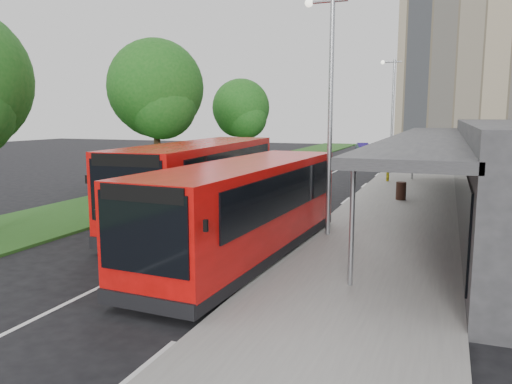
# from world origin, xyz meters

# --- Properties ---
(ground) EXTENTS (120.00, 120.00, 0.00)m
(ground) POSITION_xyz_m (0.00, 0.00, 0.00)
(ground) COLOR black
(ground) RESTS_ON ground
(pavement) EXTENTS (5.00, 80.00, 0.15)m
(pavement) POSITION_xyz_m (6.00, 20.00, 0.07)
(pavement) COLOR gray
(pavement) RESTS_ON ground
(grass_verge) EXTENTS (5.00, 80.00, 0.10)m
(grass_verge) POSITION_xyz_m (-7.00, 20.00, 0.05)
(grass_verge) COLOR #264C18
(grass_verge) RESTS_ON ground
(lane_centre_line) EXTENTS (0.12, 70.00, 0.01)m
(lane_centre_line) POSITION_xyz_m (0.00, 15.00, 0.01)
(lane_centre_line) COLOR silver
(lane_centre_line) RESTS_ON ground
(kerb_dashes) EXTENTS (0.12, 56.00, 0.01)m
(kerb_dashes) POSITION_xyz_m (3.30, 19.00, 0.01)
(kerb_dashes) COLOR silver
(kerb_dashes) RESTS_ON ground
(tree_mid) EXTENTS (5.20, 5.20, 8.36)m
(tree_mid) POSITION_xyz_m (-7.01, 9.05, 5.40)
(tree_mid) COLOR black
(tree_mid) RESTS_ON ground
(tree_far) EXTENTS (4.42, 4.42, 7.05)m
(tree_far) POSITION_xyz_m (-7.01, 21.05, 4.55)
(tree_far) COLOR black
(tree_far) RESTS_ON ground
(lamp_post_near) EXTENTS (1.44, 0.28, 8.00)m
(lamp_post_near) POSITION_xyz_m (4.12, 2.00, 4.72)
(lamp_post_near) COLOR gray
(lamp_post_near) RESTS_ON pavement
(lamp_post_far) EXTENTS (1.44, 0.28, 8.00)m
(lamp_post_far) POSITION_xyz_m (4.12, 22.00, 4.72)
(lamp_post_far) COLOR gray
(lamp_post_far) RESTS_ON pavement
(bus_main) EXTENTS (3.08, 10.34, 2.89)m
(bus_main) POSITION_xyz_m (2.49, -1.30, 1.48)
(bus_main) COLOR red
(bus_main) RESTS_ON ground
(bus_second) EXTENTS (3.66, 11.40, 3.18)m
(bus_second) POSITION_xyz_m (-1.19, 2.90, 1.63)
(bus_second) COLOR red
(bus_second) RESTS_ON ground
(litter_bin) EXTENTS (0.58, 0.58, 0.87)m
(litter_bin) POSITION_xyz_m (5.94, 10.42, 0.59)
(litter_bin) COLOR #351E15
(litter_bin) RESTS_ON pavement
(bollard) EXTENTS (0.23, 0.23, 1.13)m
(bollard) POSITION_xyz_m (4.54, 17.33, 0.72)
(bollard) COLOR #FDE90D
(bollard) RESTS_ON pavement
(car_near) EXTENTS (2.96, 4.12, 1.30)m
(car_near) POSITION_xyz_m (1.44, 37.80, 0.65)
(car_near) COLOR #5B0D1D
(car_near) RESTS_ON ground
(car_far) EXTENTS (2.20, 3.66, 1.14)m
(car_far) POSITION_xyz_m (-1.13, 43.36, 0.57)
(car_far) COLOR navy
(car_far) RESTS_ON ground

